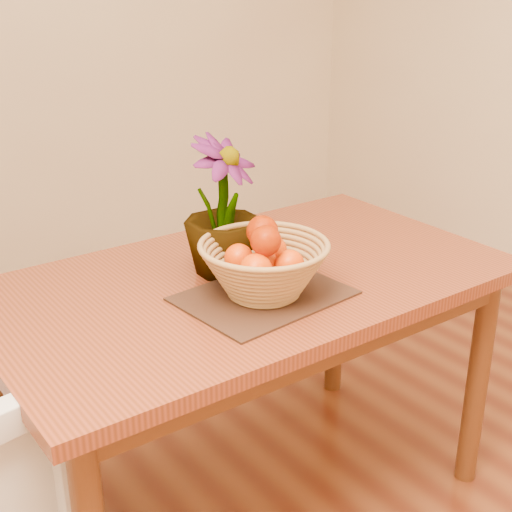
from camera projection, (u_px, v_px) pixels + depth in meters
table at (249, 305)px, 1.94m from camera, size 1.40×0.80×0.75m
placemat at (264, 296)px, 1.78m from camera, size 0.43×0.34×0.01m
wicker_basket at (264, 271)px, 1.76m from camera, size 0.33×0.33×0.13m
orange_pile at (264, 249)px, 1.74m from camera, size 0.18×0.18×0.14m
potted_plant at (223, 207)px, 1.86m from camera, size 0.28×0.28×0.37m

